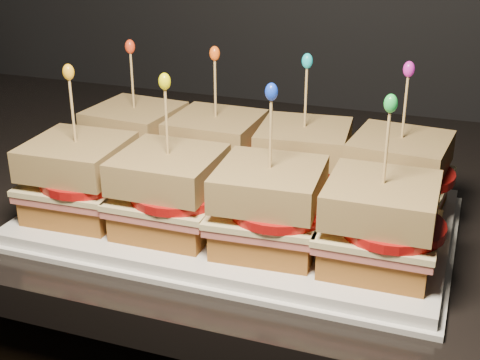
% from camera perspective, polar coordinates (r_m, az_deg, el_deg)
% --- Properties ---
extents(granite_slab, '(2.31, 0.68, 0.04)m').
position_cam_1_polar(granite_slab, '(0.87, 7.90, -1.58)').
color(granite_slab, black).
rests_on(granite_slab, cabinet).
extents(platter, '(0.45, 0.28, 0.02)m').
position_cam_1_polar(platter, '(0.75, 0.00, -3.23)').
color(platter, white).
rests_on(platter, granite_slab).
extents(platter_rim, '(0.46, 0.29, 0.01)m').
position_cam_1_polar(platter_rim, '(0.75, 0.00, -3.64)').
color(platter_rim, white).
rests_on(platter_rim, granite_slab).
extents(sandwich_0_bread_bot, '(0.10, 0.10, 0.03)m').
position_cam_1_polar(sandwich_0_bread_bot, '(0.86, -8.74, 1.62)').
color(sandwich_0_bread_bot, brown).
rests_on(sandwich_0_bread_bot, platter).
extents(sandwich_0_ham, '(0.12, 0.11, 0.01)m').
position_cam_1_polar(sandwich_0_ham, '(0.85, -8.81, 2.72)').
color(sandwich_0_ham, '#CB6157').
rests_on(sandwich_0_ham, sandwich_0_bread_bot).
extents(sandwich_0_cheese, '(0.12, 0.11, 0.01)m').
position_cam_1_polar(sandwich_0_cheese, '(0.85, -8.84, 3.16)').
color(sandwich_0_cheese, beige).
rests_on(sandwich_0_cheese, sandwich_0_ham).
extents(sandwich_0_tomato, '(0.10, 0.10, 0.01)m').
position_cam_1_polar(sandwich_0_tomato, '(0.83, -8.34, 3.42)').
color(sandwich_0_tomato, '#AE100F').
rests_on(sandwich_0_tomato, sandwich_0_cheese).
extents(sandwich_0_bread_top, '(0.11, 0.11, 0.03)m').
position_cam_1_polar(sandwich_0_bread_top, '(0.84, -8.96, 5.02)').
color(sandwich_0_bread_top, '#62380C').
rests_on(sandwich_0_bread_top, sandwich_0_tomato).
extents(sandwich_0_pick, '(0.00, 0.00, 0.09)m').
position_cam_1_polar(sandwich_0_pick, '(0.82, -9.17, 8.11)').
color(sandwich_0_pick, tan).
rests_on(sandwich_0_pick, sandwich_0_bread_top).
extents(sandwich_0_frill, '(0.01, 0.01, 0.02)m').
position_cam_1_polar(sandwich_0_frill, '(0.81, -9.37, 11.17)').
color(sandwich_0_frill, red).
rests_on(sandwich_0_frill, sandwich_0_pick).
extents(sandwich_1_bread_bot, '(0.10, 0.10, 0.03)m').
position_cam_1_polar(sandwich_1_bread_bot, '(0.81, -2.02, 0.69)').
color(sandwich_1_bread_bot, brown).
rests_on(sandwich_1_bread_bot, platter).
extents(sandwich_1_ham, '(0.11, 0.10, 0.01)m').
position_cam_1_polar(sandwich_1_ham, '(0.81, -2.04, 1.84)').
color(sandwich_1_ham, '#CB6157').
rests_on(sandwich_1_ham, sandwich_1_bread_bot).
extents(sandwich_1_cheese, '(0.11, 0.11, 0.01)m').
position_cam_1_polar(sandwich_1_cheese, '(0.80, -2.05, 2.30)').
color(sandwich_1_cheese, beige).
rests_on(sandwich_1_cheese, sandwich_1_ham).
extents(sandwich_1_tomato, '(0.10, 0.10, 0.01)m').
position_cam_1_polar(sandwich_1_tomato, '(0.79, -1.41, 2.56)').
color(sandwich_1_tomato, '#AE100F').
rests_on(sandwich_1_tomato, sandwich_1_cheese).
extents(sandwich_1_bread_top, '(0.10, 0.10, 0.03)m').
position_cam_1_polar(sandwich_1_bread_top, '(0.79, -2.08, 4.25)').
color(sandwich_1_bread_top, '#62380C').
rests_on(sandwich_1_bread_top, sandwich_1_tomato).
extents(sandwich_1_pick, '(0.00, 0.00, 0.09)m').
position_cam_1_polar(sandwich_1_pick, '(0.78, -2.13, 7.51)').
color(sandwich_1_pick, tan).
rests_on(sandwich_1_pick, sandwich_1_bread_top).
extents(sandwich_1_frill, '(0.01, 0.01, 0.02)m').
position_cam_1_polar(sandwich_1_frill, '(0.77, -2.18, 10.74)').
color(sandwich_1_frill, '#FA5E17').
rests_on(sandwich_1_frill, sandwich_1_pick).
extents(sandwich_2_bread_bot, '(0.11, 0.11, 0.03)m').
position_cam_1_polar(sandwich_2_bread_bot, '(0.78, 5.34, -0.35)').
color(sandwich_2_bread_bot, brown).
rests_on(sandwich_2_bread_bot, platter).
extents(sandwich_2_ham, '(0.12, 0.11, 0.01)m').
position_cam_1_polar(sandwich_2_ham, '(0.77, 5.38, 0.84)').
color(sandwich_2_ham, '#CB6157').
rests_on(sandwich_2_ham, sandwich_2_bread_bot).
extents(sandwich_2_cheese, '(0.12, 0.12, 0.01)m').
position_cam_1_polar(sandwich_2_cheese, '(0.77, 5.40, 1.32)').
color(sandwich_2_cheese, beige).
rests_on(sandwich_2_cheese, sandwich_2_ham).
extents(sandwich_2_tomato, '(0.10, 0.10, 0.01)m').
position_cam_1_polar(sandwich_2_tomato, '(0.76, 6.18, 1.57)').
color(sandwich_2_tomato, '#AE100F').
rests_on(sandwich_2_tomato, sandwich_2_cheese).
extents(sandwich_2_bread_top, '(0.11, 0.11, 0.03)m').
position_cam_1_polar(sandwich_2_bread_top, '(0.76, 5.48, 3.34)').
color(sandwich_2_bread_top, '#62380C').
rests_on(sandwich_2_bread_top, sandwich_2_tomato).
extents(sandwich_2_pick, '(0.00, 0.00, 0.09)m').
position_cam_1_polar(sandwich_2_pick, '(0.75, 5.62, 6.72)').
color(sandwich_2_pick, tan).
rests_on(sandwich_2_pick, sandwich_2_bread_top).
extents(sandwich_2_frill, '(0.01, 0.01, 0.02)m').
position_cam_1_polar(sandwich_2_frill, '(0.74, 5.76, 10.08)').
color(sandwich_2_frill, '#17BACB').
rests_on(sandwich_2_frill, sandwich_2_pick).
extents(sandwich_3_bread_bot, '(0.11, 0.11, 0.03)m').
position_cam_1_polar(sandwich_3_bread_bot, '(0.76, 13.16, -1.44)').
color(sandwich_3_bread_bot, brown).
rests_on(sandwich_3_bread_bot, platter).
extents(sandwich_3_ham, '(0.12, 0.11, 0.01)m').
position_cam_1_polar(sandwich_3_ham, '(0.76, 13.27, -0.23)').
color(sandwich_3_ham, '#CB6157').
rests_on(sandwich_3_ham, sandwich_3_bread_bot).
extents(sandwich_3_cheese, '(0.12, 0.11, 0.01)m').
position_cam_1_polar(sandwich_3_cheese, '(0.76, 13.32, 0.25)').
color(sandwich_3_cheese, beige).
rests_on(sandwich_3_cheese, sandwich_3_ham).
extents(sandwich_3_tomato, '(0.10, 0.10, 0.01)m').
position_cam_1_polar(sandwich_3_tomato, '(0.75, 14.22, 0.49)').
color(sandwich_3_tomato, '#AE100F').
rests_on(sandwich_3_tomato, sandwich_3_cheese).
extents(sandwich_3_bread_top, '(0.11, 0.11, 0.03)m').
position_cam_1_polar(sandwich_3_bread_top, '(0.74, 13.53, 2.30)').
color(sandwich_3_bread_top, '#62380C').
rests_on(sandwich_3_bread_top, sandwich_3_tomato).
extents(sandwich_3_pick, '(0.00, 0.00, 0.09)m').
position_cam_1_polar(sandwich_3_pick, '(0.73, 13.87, 5.74)').
color(sandwich_3_pick, tan).
rests_on(sandwich_3_pick, sandwich_3_bread_top).
extents(sandwich_3_frill, '(0.01, 0.01, 0.02)m').
position_cam_1_polar(sandwich_3_frill, '(0.72, 14.21, 9.16)').
color(sandwich_3_frill, '#CC1FB1').
rests_on(sandwich_3_frill, sandwich_3_pick).
extents(sandwich_4_bread_bot, '(0.10, 0.10, 0.03)m').
position_cam_1_polar(sandwich_4_bread_bot, '(0.75, -13.35, -1.82)').
color(sandwich_4_bread_bot, brown).
rests_on(sandwich_4_bread_bot, platter).
extents(sandwich_4_ham, '(0.11, 0.11, 0.01)m').
position_cam_1_polar(sandwich_4_ham, '(0.75, -13.47, -0.61)').
color(sandwich_4_ham, '#CB6157').
rests_on(sandwich_4_ham, sandwich_4_bread_bot).
extents(sandwich_4_cheese, '(0.11, 0.11, 0.01)m').
position_cam_1_polar(sandwich_4_cheese, '(0.74, -13.52, -0.11)').
color(sandwich_4_cheese, beige).
rests_on(sandwich_4_cheese, sandwich_4_ham).
extents(sandwich_4_tomato, '(0.10, 0.10, 0.01)m').
position_cam_1_polar(sandwich_4_tomato, '(0.73, -13.03, 0.12)').
color(sandwich_4_tomato, '#AE100F').
rests_on(sandwich_4_tomato, sandwich_4_cheese).
extents(sandwich_4_bread_top, '(0.10, 0.10, 0.03)m').
position_cam_1_polar(sandwich_4_bread_top, '(0.73, -13.73, 1.96)').
color(sandwich_4_bread_top, '#62380C').
rests_on(sandwich_4_bread_top, sandwich_4_tomato).
extents(sandwich_4_pick, '(0.00, 0.00, 0.09)m').
position_cam_1_polar(sandwich_4_pick, '(0.72, -14.08, 5.44)').
color(sandwich_4_pick, tan).
rests_on(sandwich_4_pick, sandwich_4_bread_top).
extents(sandwich_4_frill, '(0.01, 0.01, 0.02)m').
position_cam_1_polar(sandwich_4_frill, '(0.71, -14.44, 8.92)').
color(sandwich_4_frill, yellow).
rests_on(sandwich_4_frill, sandwich_4_pick).
extents(sandwich_5_bread_bot, '(0.10, 0.10, 0.03)m').
position_cam_1_polar(sandwich_5_bread_bot, '(0.70, -5.93, -3.13)').
color(sandwich_5_bread_bot, brown).
rests_on(sandwich_5_bread_bot, platter).
extents(sandwich_5_ham, '(0.11, 0.10, 0.01)m').
position_cam_1_polar(sandwich_5_ham, '(0.70, -5.99, -1.84)').
color(sandwich_5_ham, '#CB6157').
rests_on(sandwich_5_ham, sandwich_5_bread_bot).
extents(sandwich_5_cheese, '(0.11, 0.11, 0.01)m').
position_cam_1_polar(sandwich_5_cheese, '(0.69, -6.01, -1.31)').
color(sandwich_5_cheese, beige).
rests_on(sandwich_5_cheese, sandwich_5_ham).
extents(sandwich_5_tomato, '(0.10, 0.10, 0.01)m').
position_cam_1_polar(sandwich_5_tomato, '(0.68, -5.34, -1.08)').
color(sandwich_5_tomato, '#AE100F').
rests_on(sandwich_5_tomato, sandwich_5_cheese).
extents(sandwich_5_bread_top, '(0.10, 0.10, 0.03)m').
position_cam_1_polar(sandwich_5_bread_top, '(0.68, -6.11, 0.89)').
color(sandwich_5_bread_top, '#62380C').
rests_on(sandwich_5_bread_top, sandwich_5_tomato).
extents(sandwich_5_pick, '(0.00, 0.00, 0.09)m').
position_cam_1_polar(sandwich_5_pick, '(0.67, -6.28, 4.62)').
color(sandwich_5_pick, tan).
rests_on(sandwich_5_pick, sandwich_5_bread_top).
extents(sandwich_5_frill, '(0.01, 0.01, 0.02)m').
position_cam_1_polar(sandwich_5_frill, '(0.65, -6.45, 8.36)').
color(sandwich_5_frill, '#FAF708').
rests_on(sandwich_5_frill, sandwich_5_pick).
extents(sandwich_6_bread_bot, '(0.10, 0.10, 0.03)m').
position_cam_1_polar(sandwich_6_bread_bot, '(0.67, 2.46, -4.54)').
color(sandwich_6_bread_bot, brown).
rests_on(sandwich_6_bread_bot, platter).
extents(sandwich_6_ham, '(0.11, 0.11, 0.01)m').
position_cam_1_polar(sandwich_6_ham, '(0.66, 2.49, -3.19)').
color(sandwich_6_ham, '#CB6157').
rests_on(sandwich_6_ham, sandwich_6_bread_bot).
extents(sandwich_6_cheese, '(0.12, 0.11, 0.01)m').
position_cam_1_polar(sandwich_6_cheese, '(0.66, 2.50, -2.65)').
color(sandwich_6_cheese, beige).
rests_on(sandwich_6_cheese, sandwich_6_ham).
extents(sandwich_6_tomato, '(0.10, 0.10, 0.01)m').
position_cam_1_polar(sandwich_6_tomato, '(0.65, 3.37, -2.42)').
color(sandwich_6_tomato, '#AE100F').
rests_on(sandwich_6_tomato, sandwich_6_cheese).
extents(sandwich_6_bread_top, '(0.11, 0.11, 0.03)m').
position_cam_1_polar(sandwich_6_bread_top, '(0.65, 2.54, -0.34)').
color(sandwich_6_bread_top, '#62380C').
rests_on(sandwich_6_bread_top, sandwich_6_tomato).
extents(sandwich_6_pick, '(0.00, 0.00, 0.09)m').
position_cam_1_polar(sandwich_6_pick, '(0.63, 2.62, 3.58)').
color(sandwich_6_pick, tan).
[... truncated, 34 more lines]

